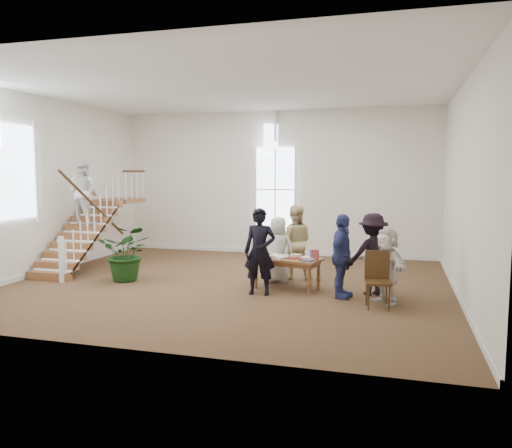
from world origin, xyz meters
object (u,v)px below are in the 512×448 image
(woman_cluster_c, at_px, (386,266))
(person_yellow, at_px, (295,242))
(floor_plant, at_px, (127,253))
(woman_cluster_a, at_px, (342,256))
(elderly_woman, at_px, (278,250))
(side_chair, at_px, (378,276))
(police_officer, at_px, (260,251))
(woman_cluster_b, at_px, (373,254))
(library_table, at_px, (287,261))

(woman_cluster_c, bearing_deg, person_yellow, -166.26)
(floor_plant, bearing_deg, woman_cluster_a, -2.84)
(person_yellow, distance_m, floor_plant, 4.04)
(person_yellow, bearing_deg, elderly_woman, 50.78)
(woman_cluster_c, xyz_separation_m, side_chair, (-0.16, -0.32, -0.15))
(woman_cluster_a, bearing_deg, person_yellow, 50.56)
(police_officer, relative_size, woman_cluster_a, 1.06)
(woman_cluster_c, height_order, side_chair, woman_cluster_c)
(police_officer, xyz_separation_m, woman_cluster_c, (2.60, -0.03, -0.16))
(woman_cluster_b, xyz_separation_m, side_chair, (0.14, -0.97, -0.26))
(police_officer, xyz_separation_m, person_yellow, (0.40, 1.75, -0.02))
(police_officer, height_order, floor_plant, police_officer)
(side_chair, bearing_deg, person_yellow, 125.29)
(person_yellow, relative_size, woman_cluster_c, 1.19)
(woman_cluster_a, height_order, floor_plant, woman_cluster_a)
(library_table, relative_size, side_chair, 1.48)
(elderly_woman, bearing_deg, woman_cluster_b, 167.80)
(police_officer, xyz_separation_m, elderly_woman, (0.10, 1.25, -0.14))
(floor_plant, height_order, side_chair, floor_plant)
(woman_cluster_a, distance_m, woman_cluster_c, 0.93)
(library_table, height_order, woman_cluster_c, woman_cluster_c)
(person_yellow, height_order, woman_cluster_a, person_yellow)
(library_table, bearing_deg, floor_plant, -164.43)
(library_table, bearing_deg, woman_cluster_b, 11.18)
(elderly_woman, bearing_deg, woman_cluster_a, 149.80)
(woman_cluster_b, bearing_deg, woman_cluster_a, 9.74)
(elderly_woman, bearing_deg, person_yellow, -117.13)
(police_officer, relative_size, floor_plant, 1.37)
(library_table, xyz_separation_m, elderly_woman, (-0.35, 0.60, 0.16))
(police_officer, bearing_deg, woman_cluster_b, 10.65)
(police_officer, distance_m, woman_cluster_a, 1.71)
(woman_cluster_c, height_order, floor_plant, woman_cluster_c)
(library_table, distance_m, side_chair, 2.24)
(woman_cluster_a, bearing_deg, woman_cluster_c, -91.45)
(elderly_woman, height_order, side_chair, elderly_woman)
(side_chair, bearing_deg, elderly_woman, 136.72)
(library_table, xyz_separation_m, woman_cluster_c, (2.15, -0.68, 0.14))
(woman_cluster_a, xyz_separation_m, floor_plant, (-5.11, 0.25, -0.20))
(elderly_woman, height_order, woman_cluster_a, woman_cluster_a)
(woman_cluster_b, height_order, woman_cluster_c, woman_cluster_b)
(woman_cluster_a, xyz_separation_m, side_chair, (0.74, -0.52, -0.26))
(police_officer, bearing_deg, elderly_woman, 81.10)
(police_officer, distance_m, person_yellow, 1.80)
(floor_plant, bearing_deg, side_chair, -7.54)
(woman_cluster_c, xyz_separation_m, floor_plant, (-6.01, 0.45, -0.09))
(elderly_woman, bearing_deg, floor_plant, 17.14)
(woman_cluster_b, xyz_separation_m, woman_cluster_c, (0.30, -0.65, -0.11))
(police_officer, xyz_separation_m, side_chair, (2.45, -0.36, -0.31))
(person_yellow, bearing_deg, floor_plant, 10.99)
(woman_cluster_a, height_order, woman_cluster_c, woman_cluster_a)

